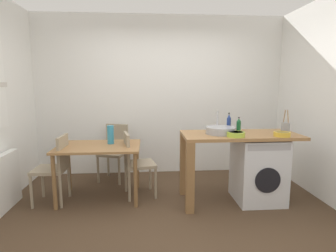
% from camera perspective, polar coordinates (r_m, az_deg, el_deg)
% --- Properties ---
extents(ground_plane, '(5.46, 5.46, 0.00)m').
position_cam_1_polar(ground_plane, '(3.44, 0.07, -18.25)').
color(ground_plane, '#4C3826').
extents(wall_back, '(4.60, 0.10, 2.70)m').
position_cam_1_polar(wall_back, '(4.82, -1.58, 6.24)').
color(wall_back, white).
rests_on(wall_back, ground_plane).
extents(radiator, '(0.10, 0.80, 0.70)m').
position_cam_1_polar(radiator, '(3.99, -31.20, -10.26)').
color(radiator, white).
rests_on(radiator, ground_plane).
extents(dining_table, '(1.10, 0.76, 0.74)m').
position_cam_1_polar(dining_table, '(3.85, -14.10, -5.32)').
color(dining_table, '#9E7042').
rests_on(dining_table, ground_plane).
extents(chair_person_seat, '(0.41, 0.41, 0.90)m').
position_cam_1_polar(chair_person_seat, '(3.92, -22.23, -7.52)').
color(chair_person_seat, gray).
rests_on(chair_person_seat, ground_plane).
extents(chair_opposite, '(0.47, 0.47, 0.90)m').
position_cam_1_polar(chair_opposite, '(3.87, -6.90, -7.13)').
color(chair_opposite, gray).
rests_on(chair_opposite, ground_plane).
extents(chair_spare_by_wall, '(0.51, 0.51, 0.90)m').
position_cam_1_polar(chair_spare_by_wall, '(4.61, -10.93, -4.63)').
color(chair_spare_by_wall, gray).
rests_on(chair_spare_by_wall, ground_plane).
extents(kitchen_counter, '(1.50, 0.68, 0.92)m').
position_cam_1_polar(kitchen_counter, '(3.67, 11.50, -4.02)').
color(kitchen_counter, '#9E7042').
rests_on(kitchen_counter, ground_plane).
extents(washing_machine, '(0.60, 0.61, 0.86)m').
position_cam_1_polar(washing_machine, '(3.91, 18.12, -8.53)').
color(washing_machine, silver).
rests_on(washing_machine, ground_plane).
extents(sink_basin, '(0.38, 0.38, 0.09)m').
position_cam_1_polar(sink_basin, '(3.62, 10.81, -0.90)').
color(sink_basin, '#9EA0A5').
rests_on(sink_basin, kitchen_counter).
extents(tap, '(0.02, 0.02, 0.28)m').
position_cam_1_polar(tap, '(3.78, 10.14, 0.98)').
color(tap, '#B2B2B7').
rests_on(tap, kitchen_counter).
extents(bottle_tall_green, '(0.06, 0.06, 0.25)m').
position_cam_1_polar(bottle_tall_green, '(3.82, 12.46, 0.61)').
color(bottle_tall_green, navy).
rests_on(bottle_tall_green, kitchen_counter).
extents(bottle_squat_brown, '(0.06, 0.06, 0.20)m').
position_cam_1_polar(bottle_squat_brown, '(3.82, 14.40, 0.16)').
color(bottle_squat_brown, '#19592D').
rests_on(bottle_squat_brown, kitchen_counter).
extents(mixing_bowl, '(0.22, 0.22, 0.06)m').
position_cam_1_polar(mixing_bowl, '(3.47, 13.86, -1.60)').
color(mixing_bowl, '#A8C63D').
rests_on(mixing_bowl, kitchen_counter).
extents(utensil_crock, '(0.11, 0.11, 0.30)m').
position_cam_1_polar(utensil_crock, '(3.99, 23.10, -0.21)').
color(utensil_crock, gray).
rests_on(utensil_crock, kitchen_counter).
extents(colander, '(0.20, 0.20, 0.06)m').
position_cam_1_polar(colander, '(3.68, 22.50, -1.50)').
color(colander, gold).
rests_on(colander, kitchen_counter).
extents(vase, '(0.09, 0.09, 0.25)m').
position_cam_1_polar(vase, '(3.88, -11.79, -1.76)').
color(vase, teal).
rests_on(vase, dining_table).
extents(scissors, '(0.15, 0.06, 0.01)m').
position_cam_1_polar(scissors, '(3.59, 14.48, -1.76)').
color(scissors, '#B2B2B7').
rests_on(scissors, kitchen_counter).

